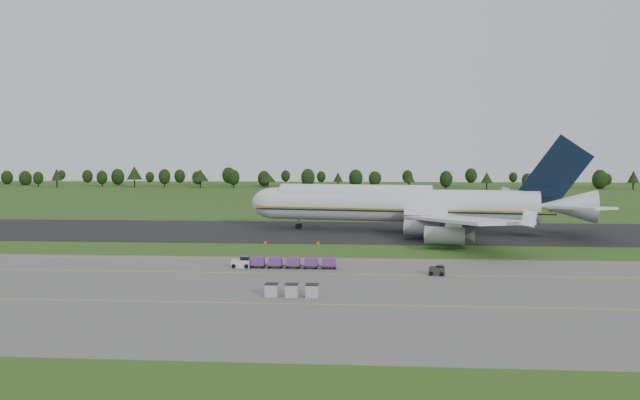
# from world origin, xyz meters

# --- Properties ---
(ground) EXTENTS (600.00, 600.00, 0.00)m
(ground) POSITION_xyz_m (0.00, 0.00, 0.00)
(ground) COLOR #2B5118
(ground) RESTS_ON ground
(apron) EXTENTS (300.00, 52.00, 0.06)m
(apron) POSITION_xyz_m (0.00, -34.00, 0.03)
(apron) COLOR #62625E
(apron) RESTS_ON ground
(taxiway) EXTENTS (300.00, 40.00, 0.08)m
(taxiway) POSITION_xyz_m (0.00, 28.00, 0.04)
(taxiway) COLOR black
(taxiway) RESTS_ON ground
(apron_markings) EXTENTS (300.00, 30.20, 0.01)m
(apron_markings) POSITION_xyz_m (0.00, -26.98, 0.06)
(apron_markings) COLOR #C9B70B
(apron_markings) RESTS_ON apron
(tree_line) EXTENTS (524.84, 23.27, 11.97)m
(tree_line) POSITION_xyz_m (-2.01, 219.08, 6.08)
(tree_line) COLOR black
(tree_line) RESTS_ON ground
(aircraft) EXTENTS (75.32, 72.11, 21.06)m
(aircraft) POSITION_xyz_m (21.45, 28.26, 6.02)
(aircraft) COLOR silver
(aircraft) RESTS_ON ground
(baggage_train) EXTENTS (15.50, 1.65, 1.58)m
(baggage_train) POSITION_xyz_m (0.32, -17.84, 0.91)
(baggage_train) COLOR silver
(baggage_train) RESTS_ON apron
(utility_cart) EXTENTS (2.31, 1.66, 1.15)m
(utility_cart) POSITION_xyz_m (22.47, -21.86, 0.62)
(utility_cart) COLOR #282D20
(utility_cart) RESTS_ON apron
(uld_row) EXTENTS (6.34, 1.54, 1.52)m
(uld_row) POSITION_xyz_m (3.93, -36.48, 0.83)
(uld_row) COLOR #A9A9A9
(uld_row) RESTS_ON apron
(edge_markers) EXTENTS (10.48, 0.30, 0.60)m
(edge_markers) POSITION_xyz_m (-1.18, 6.70, 0.27)
(edge_markers) COLOR #FF6108
(edge_markers) RESTS_ON ground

